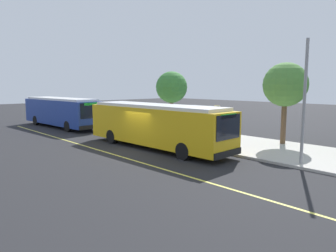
% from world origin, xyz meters
% --- Properties ---
extents(ground_plane, '(120.00, 120.00, 0.00)m').
position_xyz_m(ground_plane, '(0.00, 0.00, 0.00)').
color(ground_plane, '#232326').
extents(sidewalk_curb, '(44.00, 6.40, 0.15)m').
position_xyz_m(sidewalk_curb, '(0.00, 6.00, 0.07)').
color(sidewalk_curb, '#B7B2A8').
rests_on(sidewalk_curb, ground_plane).
extents(lane_stripe_center, '(36.00, 0.14, 0.01)m').
position_xyz_m(lane_stripe_center, '(0.00, -2.20, 0.00)').
color(lane_stripe_center, '#E0D64C').
rests_on(lane_stripe_center, ground_plane).
extents(transit_bus_main, '(11.76, 2.95, 2.95)m').
position_xyz_m(transit_bus_main, '(0.27, 1.01, 1.62)').
color(transit_bus_main, gold).
rests_on(transit_bus_main, ground_plane).
extents(transit_bus_second, '(11.39, 3.19, 2.95)m').
position_xyz_m(transit_bus_second, '(-14.26, 0.87, 1.62)').
color(transit_bus_second, navy).
rests_on(transit_bus_second, ground_plane).
extents(bus_shelter, '(2.90, 1.60, 2.48)m').
position_xyz_m(bus_shelter, '(0.03, 5.83, 1.92)').
color(bus_shelter, '#333338').
rests_on(bus_shelter, sidewalk_curb).
extents(waiting_bench, '(1.60, 0.48, 0.95)m').
position_xyz_m(waiting_bench, '(0.15, 5.85, 0.63)').
color(waiting_bench, brown).
rests_on(waiting_bench, sidewalk_curb).
extents(route_sign_post, '(0.44, 0.08, 2.80)m').
position_xyz_m(route_sign_post, '(3.34, 3.65, 1.96)').
color(route_sign_post, '#333338').
rests_on(route_sign_post, sidewalk_curb).
extents(pedestrian_commuter, '(0.24, 0.40, 1.69)m').
position_xyz_m(pedestrian_commuter, '(-1.50, 4.98, 1.12)').
color(pedestrian_commuter, '#282D47').
rests_on(pedestrian_commuter, sidewalk_curb).
extents(street_tree_near_shelter, '(2.87, 2.87, 5.32)m').
position_xyz_m(street_tree_near_shelter, '(-4.73, 7.21, 4.00)').
color(street_tree_near_shelter, brown).
rests_on(street_tree_near_shelter, sidewalk_curb).
extents(street_tree_downstreet, '(3.03, 3.03, 5.62)m').
position_xyz_m(street_tree_downstreet, '(5.71, 8.09, 4.22)').
color(street_tree_downstreet, brown).
rests_on(street_tree_downstreet, sidewalk_curb).
extents(utility_pole, '(0.16, 0.16, 6.40)m').
position_xyz_m(utility_pole, '(9.07, 3.49, 3.35)').
color(utility_pole, gray).
rests_on(utility_pole, sidewalk_curb).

